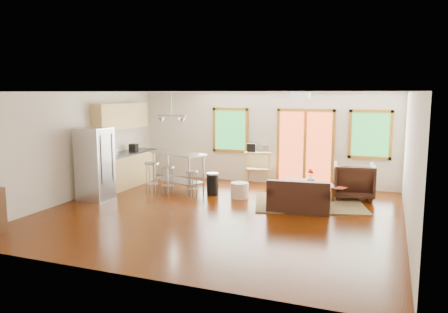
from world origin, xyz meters
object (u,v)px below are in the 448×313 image
(coffee_table, at_px, (315,187))
(kitchen_cart, at_px, (257,156))
(loveseat, at_px, (299,198))
(ottoman, at_px, (295,188))
(rug, at_px, (309,203))
(armchair, at_px, (354,179))
(refrigerator, at_px, (95,164))
(island, at_px, (178,164))

(coffee_table, bearing_deg, kitchen_cart, 143.01)
(loveseat, relative_size, ottoman, 2.34)
(coffee_table, bearing_deg, loveseat, -98.99)
(rug, distance_m, loveseat, 0.77)
(kitchen_cart, bearing_deg, rug, -45.15)
(loveseat, xyz_separation_m, ottoman, (-0.37, 1.38, -0.08))
(armchair, xyz_separation_m, refrigerator, (-5.86, -2.35, 0.39))
(ottoman, bearing_deg, loveseat, -74.80)
(rug, xyz_separation_m, armchair, (0.94, 0.91, 0.48))
(rug, height_order, armchair, armchair)
(coffee_table, distance_m, kitchen_cart, 2.41)
(loveseat, distance_m, armchair, 1.94)
(ottoman, bearing_deg, kitchen_cart, 139.15)
(armchair, bearing_deg, island, 1.31)
(kitchen_cart, bearing_deg, loveseat, -55.95)
(rug, relative_size, ottoman, 4.11)
(loveseat, bearing_deg, island, 159.54)
(island, relative_size, kitchen_cart, 1.50)
(armchair, bearing_deg, ottoman, 2.33)
(ottoman, bearing_deg, armchair, 10.21)
(ottoman, height_order, island, island)
(coffee_table, relative_size, refrigerator, 0.60)
(refrigerator, height_order, island, refrigerator)
(rug, height_order, island, island)
(ottoman, bearing_deg, refrigerator, -154.82)
(coffee_table, height_order, armchair, armchair)
(loveseat, bearing_deg, coffee_table, 75.38)
(loveseat, xyz_separation_m, armchair, (1.03, 1.63, 0.20))
(refrigerator, bearing_deg, ottoman, 25.80)
(kitchen_cart, bearing_deg, armchair, -18.25)
(ottoman, height_order, refrigerator, refrigerator)
(loveseat, height_order, kitchen_cart, kitchen_cart)
(rug, distance_m, coffee_table, 0.50)
(refrigerator, bearing_deg, loveseat, 9.08)
(ottoman, xyz_separation_m, kitchen_cart, (-1.34, 1.16, 0.59))
(ottoman, distance_m, island, 3.13)
(coffee_table, height_order, island, island)
(rug, height_order, kitchen_cart, kitchen_cart)
(kitchen_cart, bearing_deg, island, -136.58)
(refrigerator, bearing_deg, armchair, 22.45)
(refrigerator, relative_size, island, 1.01)
(rug, distance_m, armchair, 1.39)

